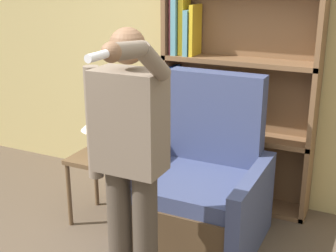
% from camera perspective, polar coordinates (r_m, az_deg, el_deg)
% --- Properties ---
extents(wall_back, '(8.00, 0.11, 2.80)m').
position_cam_1_polar(wall_back, '(4.15, 7.50, 9.88)').
color(wall_back, tan).
rests_on(wall_back, ground_plane).
extents(bookcase, '(1.32, 0.28, 1.94)m').
position_cam_1_polar(bookcase, '(4.10, 6.52, 3.35)').
color(bookcase, brown).
rests_on(bookcase, ground_plane).
extents(armchair, '(0.97, 0.92, 1.27)m').
position_cam_1_polar(armchair, '(3.67, 3.96, -8.00)').
color(armchair, '#4C3823').
rests_on(armchair, ground_plane).
extents(person_standing, '(0.54, 0.78, 1.73)m').
position_cam_1_polar(person_standing, '(2.69, -4.77, -4.06)').
color(person_standing, '#473D33').
rests_on(person_standing, ground_plane).
extents(side_table, '(0.44, 0.44, 0.58)m').
position_cam_1_polar(side_table, '(3.88, -8.16, -4.98)').
color(side_table, brown).
rests_on(side_table, ground_plane).
extents(table_lamp, '(0.29, 0.29, 0.36)m').
position_cam_1_polar(table_lamp, '(3.75, -8.41, 0.27)').
color(table_lamp, '#B7B2A8').
rests_on(table_lamp, side_table).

